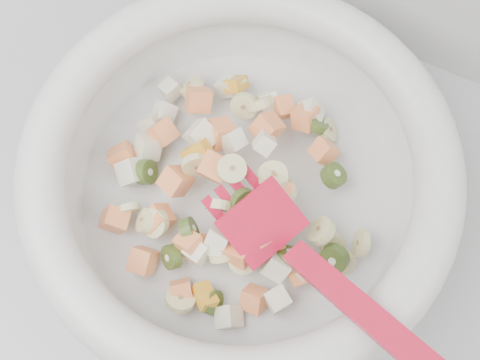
% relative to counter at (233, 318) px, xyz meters
% --- Properties ---
extents(counter, '(2.00, 0.60, 0.90)m').
position_rel_counter_xyz_m(counter, '(0.00, 0.00, 0.00)').
color(counter, '#A1A1A7').
rests_on(counter, ground).
extents(mixing_bowl, '(0.45, 0.38, 0.16)m').
position_rel_counter_xyz_m(mixing_bowl, '(-0.01, 0.05, 0.51)').
color(mixing_bowl, silver).
rests_on(mixing_bowl, counter).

